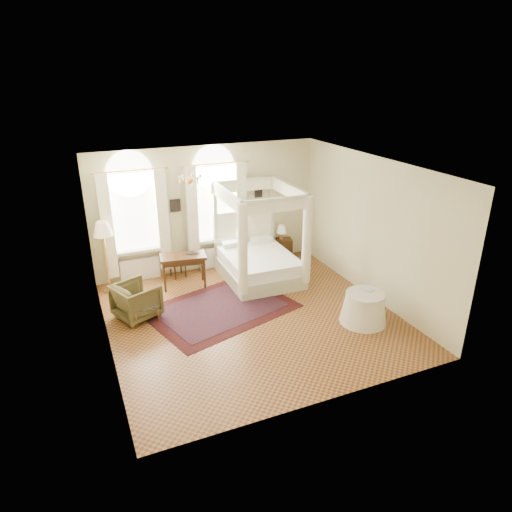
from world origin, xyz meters
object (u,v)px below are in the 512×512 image
(canopy_bed, at_px, (259,259))
(nightstand, at_px, (284,249))
(floor_lamp, at_px, (103,232))
(armchair, at_px, (137,301))
(coffee_table, at_px, (144,308))
(writing_desk, at_px, (183,260))
(stool, at_px, (178,263))
(side_table, at_px, (364,308))

(canopy_bed, xyz_separation_m, nightstand, (1.19, 0.94, -0.25))
(canopy_bed, distance_m, floor_lamp, 3.85)
(armchair, bearing_deg, floor_lamp, -7.91)
(armchair, height_order, coffee_table, armchair)
(nightstand, bearing_deg, writing_desk, -168.82)
(canopy_bed, relative_size, floor_lamp, 1.35)
(stool, bearing_deg, writing_desk, -89.35)
(canopy_bed, xyz_separation_m, floor_lamp, (-3.64, 0.77, 0.98))
(canopy_bed, relative_size, side_table, 2.42)
(stool, xyz_separation_m, side_table, (3.08, -3.83, -0.04))
(nightstand, relative_size, stool, 1.34)
(writing_desk, height_order, coffee_table, writing_desk)
(nightstand, relative_size, writing_desk, 0.51)
(nightstand, distance_m, floor_lamp, 4.99)
(nightstand, xyz_separation_m, coffee_table, (-4.32, -1.98, 0.04))
(stool, relative_size, coffee_table, 0.75)
(writing_desk, height_order, side_table, writing_desk)
(canopy_bed, relative_size, stool, 5.38)
(stool, height_order, floor_lamp, floor_lamp)
(floor_lamp, bearing_deg, writing_desk, -14.13)
(writing_desk, bearing_deg, nightstand, 11.18)
(writing_desk, distance_m, side_table, 4.47)
(writing_desk, distance_m, armchair, 1.76)
(side_table, bearing_deg, writing_desk, 133.62)
(canopy_bed, bearing_deg, coffee_table, -161.56)
(coffee_table, bearing_deg, writing_desk, 48.00)
(canopy_bed, distance_m, nightstand, 1.53)
(coffee_table, relative_size, floor_lamp, 0.34)
(canopy_bed, distance_m, coffee_table, 3.30)
(armchair, bearing_deg, canopy_bed, -99.39)
(stool, bearing_deg, armchair, -128.19)
(floor_lamp, bearing_deg, armchair, -75.23)
(canopy_bed, height_order, armchair, canopy_bed)
(nightstand, height_order, side_table, side_table)
(canopy_bed, height_order, side_table, canopy_bed)
(writing_desk, relative_size, coffee_table, 1.98)
(floor_lamp, bearing_deg, coffee_table, -74.08)
(writing_desk, height_order, armchair, writing_desk)
(nightstand, bearing_deg, side_table, -90.18)
(canopy_bed, xyz_separation_m, writing_desk, (-1.89, 0.33, 0.16))
(nightstand, height_order, writing_desk, writing_desk)
(nightstand, height_order, armchair, armchair)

